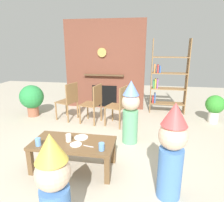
{
  "coord_description": "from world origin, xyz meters",
  "views": [
    {
      "loc": [
        0.7,
        -2.82,
        1.75
      ],
      "look_at": [
        0.15,
        0.4,
        0.82
      ],
      "focal_mm": 31.79,
      "sensor_mm": 36.0,
      "label": 1
    }
  ],
  "objects_px": {
    "bookshelf": "(166,80)",
    "dining_chair_middle": "(94,102)",
    "paper_cup_center": "(68,138)",
    "birthday_cake_slice": "(50,145)",
    "paper_cup_near_right": "(38,142)",
    "potted_plant_short": "(32,98)",
    "paper_cup_near_left": "(102,147)",
    "paper_plate_front": "(81,137)",
    "paper_plate_rear": "(76,144)",
    "dining_chair_right": "(120,104)",
    "coffee_table": "(73,146)",
    "dining_chair_left": "(69,99)",
    "child_with_cone_hat": "(54,189)",
    "potted_plant_tall": "(215,106)",
    "child_in_pink": "(172,149)",
    "child_by_the_chairs": "(131,111)"
  },
  "relations": [
    {
      "from": "child_by_the_chairs",
      "to": "potted_plant_tall",
      "type": "xyz_separation_m",
      "value": [
        1.83,
        1.29,
        -0.22
      ]
    },
    {
      "from": "paper_cup_center",
      "to": "birthday_cake_slice",
      "type": "relative_size",
      "value": 1.09
    },
    {
      "from": "paper_cup_near_right",
      "to": "child_in_pink",
      "type": "height_order",
      "value": "child_in_pink"
    },
    {
      "from": "paper_cup_near_left",
      "to": "child_with_cone_hat",
      "type": "bearing_deg",
      "value": -101.7
    },
    {
      "from": "child_by_the_chairs",
      "to": "child_with_cone_hat",
      "type": "bearing_deg",
      "value": 24.54
    },
    {
      "from": "coffee_table",
      "to": "paper_plate_front",
      "type": "relative_size",
      "value": 5.81
    },
    {
      "from": "paper_plate_rear",
      "to": "potted_plant_tall",
      "type": "relative_size",
      "value": 0.25
    },
    {
      "from": "paper_cup_center",
      "to": "birthday_cake_slice",
      "type": "distance_m",
      "value": 0.27
    },
    {
      "from": "bookshelf",
      "to": "dining_chair_left",
      "type": "xyz_separation_m",
      "value": [
        -2.27,
        -0.95,
        -0.37
      ]
    },
    {
      "from": "dining_chair_middle",
      "to": "potted_plant_tall",
      "type": "relative_size",
      "value": 1.39
    },
    {
      "from": "paper_cup_near_right",
      "to": "child_in_pink",
      "type": "distance_m",
      "value": 1.74
    },
    {
      "from": "child_in_pink",
      "to": "paper_plate_front",
      "type": "bearing_deg",
      "value": -6.65
    },
    {
      "from": "paper_cup_near_right",
      "to": "potted_plant_short",
      "type": "height_order",
      "value": "potted_plant_short"
    },
    {
      "from": "dining_chair_left",
      "to": "birthday_cake_slice",
      "type": "bearing_deg",
      "value": 123.68
    },
    {
      "from": "child_in_pink",
      "to": "dining_chair_middle",
      "type": "xyz_separation_m",
      "value": [
        -1.45,
        2.09,
        -0.11
      ]
    },
    {
      "from": "paper_cup_near_left",
      "to": "dining_chair_right",
      "type": "xyz_separation_m",
      "value": [
        -0.01,
        1.84,
        0.03
      ]
    },
    {
      "from": "birthday_cake_slice",
      "to": "paper_cup_near_left",
      "type": "bearing_deg",
      "value": 3.7
    },
    {
      "from": "paper_plate_front",
      "to": "paper_plate_rear",
      "type": "relative_size",
      "value": 1.24
    },
    {
      "from": "paper_cup_near_left",
      "to": "coffee_table",
      "type": "bearing_deg",
      "value": 160.39
    },
    {
      "from": "paper_cup_center",
      "to": "child_with_cone_hat",
      "type": "distance_m",
      "value": 1.16
    },
    {
      "from": "paper_plate_front",
      "to": "child_with_cone_hat",
      "type": "bearing_deg",
      "value": -81.82
    },
    {
      "from": "bookshelf",
      "to": "dining_chair_middle",
      "type": "bearing_deg",
      "value": -147.18
    },
    {
      "from": "dining_chair_left",
      "to": "dining_chair_right",
      "type": "distance_m",
      "value": 1.24
    },
    {
      "from": "paper_cup_center",
      "to": "birthday_cake_slice",
      "type": "height_order",
      "value": "paper_cup_center"
    },
    {
      "from": "paper_plate_front",
      "to": "birthday_cake_slice",
      "type": "height_order",
      "value": "birthday_cake_slice"
    },
    {
      "from": "paper_cup_near_right",
      "to": "paper_cup_center",
      "type": "distance_m",
      "value": 0.41
    },
    {
      "from": "bookshelf",
      "to": "dining_chair_left",
      "type": "distance_m",
      "value": 2.49
    },
    {
      "from": "paper_plate_front",
      "to": "dining_chair_left",
      "type": "relative_size",
      "value": 0.22
    },
    {
      "from": "paper_cup_near_left",
      "to": "birthday_cake_slice",
      "type": "xyz_separation_m",
      "value": [
        -0.69,
        -0.04,
        -0.01
      ]
    },
    {
      "from": "paper_cup_center",
      "to": "dining_chair_middle",
      "type": "bearing_deg",
      "value": 92.77
    },
    {
      "from": "paper_cup_near_left",
      "to": "child_by_the_chairs",
      "type": "relative_size",
      "value": 0.09
    },
    {
      "from": "birthday_cake_slice",
      "to": "child_in_pink",
      "type": "height_order",
      "value": "child_in_pink"
    },
    {
      "from": "child_in_pink",
      "to": "potted_plant_short",
      "type": "relative_size",
      "value": 1.48
    },
    {
      "from": "bookshelf",
      "to": "paper_cup_near_right",
      "type": "bearing_deg",
      "value": -122.64
    },
    {
      "from": "paper_cup_center",
      "to": "dining_chair_middle",
      "type": "distance_m",
      "value": 1.75
    },
    {
      "from": "paper_cup_center",
      "to": "child_in_pink",
      "type": "distance_m",
      "value": 1.42
    },
    {
      "from": "coffee_table",
      "to": "dining_chair_right",
      "type": "bearing_deg",
      "value": 75.19
    },
    {
      "from": "birthday_cake_slice",
      "to": "child_by_the_chairs",
      "type": "bearing_deg",
      "value": 49.84
    },
    {
      "from": "child_in_pink",
      "to": "paper_cup_center",
      "type": "bearing_deg",
      "value": 0.59
    },
    {
      "from": "dining_chair_middle",
      "to": "child_in_pink",
      "type": "bearing_deg",
      "value": 137.44
    },
    {
      "from": "dining_chair_right",
      "to": "potted_plant_short",
      "type": "distance_m",
      "value": 2.27
    },
    {
      "from": "coffee_table",
      "to": "paper_cup_near_left",
      "type": "xyz_separation_m",
      "value": [
        0.45,
        -0.16,
        0.12
      ]
    },
    {
      "from": "dining_chair_right",
      "to": "potted_plant_short",
      "type": "relative_size",
      "value": 1.14
    },
    {
      "from": "coffee_table",
      "to": "paper_cup_near_left",
      "type": "distance_m",
      "value": 0.49
    },
    {
      "from": "child_in_pink",
      "to": "dining_chair_right",
      "type": "xyz_separation_m",
      "value": [
        -0.86,
        2.02,
        -0.11
      ]
    },
    {
      "from": "dining_chair_right",
      "to": "paper_cup_near_left",
      "type": "bearing_deg",
      "value": 108.28
    },
    {
      "from": "dining_chair_left",
      "to": "potted_plant_short",
      "type": "relative_size",
      "value": 1.14
    },
    {
      "from": "coffee_table",
      "to": "child_with_cone_hat",
      "type": "height_order",
      "value": "child_with_cone_hat"
    },
    {
      "from": "dining_chair_middle",
      "to": "bookshelf",
      "type": "bearing_deg",
      "value": -134.58
    },
    {
      "from": "child_by_the_chairs",
      "to": "dining_chair_right",
      "type": "height_order",
      "value": "child_by_the_chairs"
    }
  ]
}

